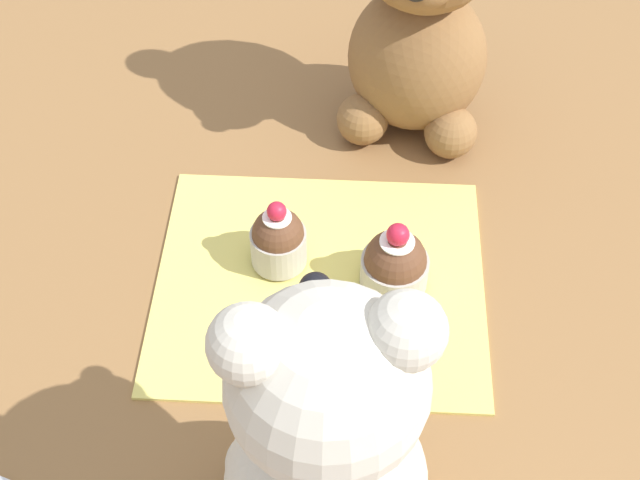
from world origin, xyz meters
The scene contains 6 objects.
ground_plane centered at (0.00, 0.00, 0.00)m, with size 4.00×4.00×0.00m, color olive.
knitted_placemat centered at (0.00, 0.00, 0.00)m, with size 0.27×0.24×0.01m, color #E0D166.
teddy_bear_cream centered at (-0.01, 0.21, 0.12)m, with size 0.14×0.14×0.25m.
teddy_bear_tan centered at (-0.08, -0.21, 0.13)m, with size 0.14×0.15×0.27m.
cupcake_near_cream_bear centered at (-0.06, 0.00, 0.03)m, with size 0.06×0.06×0.07m.
cupcake_near_tan_bear centered at (0.04, -0.02, 0.03)m, with size 0.05×0.05×0.07m.
Camera 1 is at (-0.02, 0.45, 0.59)m, focal length 50.00 mm.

